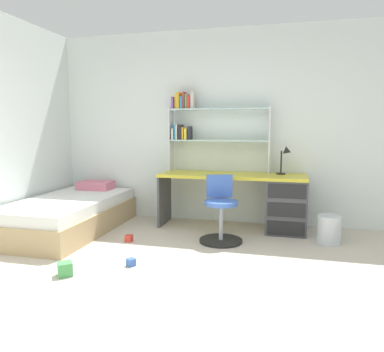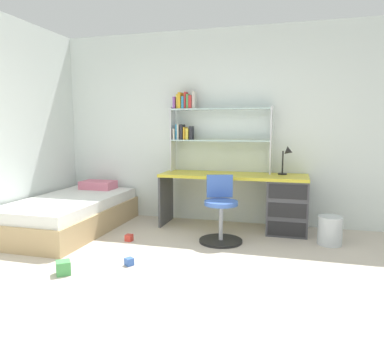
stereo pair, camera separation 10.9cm
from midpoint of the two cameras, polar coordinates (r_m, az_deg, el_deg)
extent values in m
cube|color=beige|center=(2.95, -4.15, -20.34)|extent=(5.95, 6.52, 0.02)
cube|color=silver|center=(5.32, 5.95, 7.55)|extent=(5.95, 0.06, 2.75)
cube|color=gold|center=(4.98, 7.05, 0.06)|extent=(1.96, 0.62, 0.04)
cube|color=#4C4C51|center=(4.99, 15.26, -4.48)|extent=(0.51, 0.59, 0.71)
cube|color=#4C4C51|center=(5.27, -3.48, -3.59)|extent=(0.03, 0.56, 0.71)
cube|color=black|center=(4.75, 15.14, -7.99)|extent=(0.46, 0.01, 0.18)
cube|color=black|center=(4.70, 15.24, -5.22)|extent=(0.46, 0.01, 0.18)
cube|color=black|center=(4.65, 15.34, -2.40)|extent=(0.46, 0.01, 0.18)
cube|color=silver|center=(5.34, -2.43, 5.73)|extent=(0.02, 0.22, 0.91)
cube|color=silver|center=(5.08, 12.81, 5.46)|extent=(0.02, 0.22, 0.91)
cube|color=silver|center=(5.16, 5.01, 5.53)|extent=(1.38, 0.22, 0.02)
cube|color=silver|center=(5.17, 5.06, 10.36)|extent=(1.38, 0.22, 0.02)
cube|color=beige|center=(5.32, -1.99, 6.56)|extent=(0.03, 0.19, 0.15)
cube|color=#338CBF|center=(5.31, -1.66, 6.88)|extent=(0.03, 0.14, 0.21)
cube|color=beige|center=(5.30, -1.36, 6.92)|extent=(0.02, 0.18, 0.22)
cube|color=#26262D|center=(5.29, -0.90, 6.87)|extent=(0.04, 0.14, 0.21)
cube|color=gold|center=(5.28, -0.44, 6.67)|extent=(0.02, 0.16, 0.18)
cube|color=yellow|center=(5.27, 0.00, 6.57)|extent=(0.04, 0.16, 0.16)
cube|color=#26262D|center=(5.25, 0.53, 6.74)|extent=(0.04, 0.13, 0.19)
cube|color=purple|center=(5.33, -1.98, 11.29)|extent=(0.03, 0.18, 0.17)
cube|color=yellow|center=(5.32, -1.57, 11.51)|extent=(0.03, 0.12, 0.20)
cube|color=gold|center=(5.31, -1.14, 11.63)|extent=(0.04, 0.19, 0.22)
cube|color=#338CBF|center=(5.29, -0.66, 11.34)|extent=(0.03, 0.17, 0.17)
cube|color=red|center=(5.29, -0.33, 11.69)|extent=(0.02, 0.14, 0.23)
cube|color=#4CA559|center=(5.28, 0.07, 11.52)|extent=(0.03, 0.15, 0.20)
cube|color=red|center=(5.27, 0.46, 11.44)|extent=(0.04, 0.16, 0.18)
cube|color=beige|center=(5.26, 0.96, 11.75)|extent=(0.04, 0.12, 0.24)
cylinder|color=black|center=(5.06, 14.49, 0.32)|extent=(0.12, 0.12, 0.02)
cylinder|color=black|center=(5.04, 14.55, 2.10)|extent=(0.02, 0.02, 0.30)
cone|color=black|center=(4.98, 15.52, 3.73)|extent=(0.12, 0.11, 0.13)
cylinder|color=black|center=(4.49, 5.20, -10.02)|extent=(0.52, 0.52, 0.03)
cylinder|color=#A5A8AD|center=(4.43, 5.23, -7.40)|extent=(0.05, 0.05, 0.45)
cylinder|color=#3F66BF|center=(4.38, 5.27, -4.21)|extent=(0.40, 0.40, 0.05)
cube|color=#3F66BF|center=(4.52, 5.02, -1.57)|extent=(0.32, 0.13, 0.28)
cube|color=tan|center=(5.19, -17.84, -6.41)|extent=(1.08, 2.00, 0.30)
cube|color=white|center=(5.14, -17.94, -4.02)|extent=(1.02, 1.94, 0.14)
cube|color=#D8728C|center=(5.75, -13.88, -1.36)|extent=(0.50, 0.32, 0.12)
cylinder|color=silver|center=(4.66, 21.33, -7.91)|extent=(0.28, 0.28, 0.34)
cube|color=#479E51|center=(3.72, -18.61, -13.39)|extent=(0.18, 0.18, 0.13)
cube|color=#3860B7|center=(3.80, -8.93, -13.05)|extent=(0.10, 0.10, 0.08)
cube|color=red|center=(4.56, -9.10, -9.48)|extent=(0.08, 0.08, 0.08)
camera|label=1|loc=(0.05, -89.29, 0.09)|focal=34.23mm
camera|label=2|loc=(0.05, 90.71, -0.09)|focal=34.23mm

